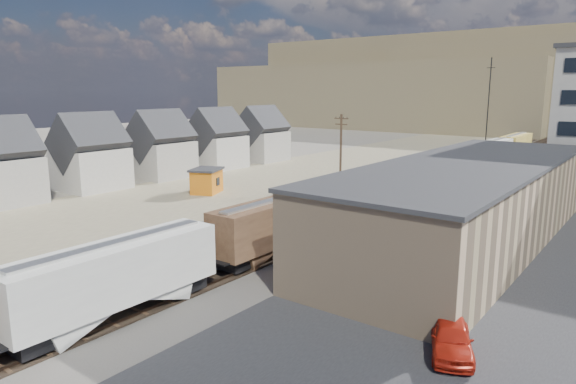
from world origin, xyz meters
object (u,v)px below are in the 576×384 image
Objects in this scene: utility_pole_north at (341,148)px; parked_car_red at (451,338)px; maintenance_shed at (207,181)px; freight_train at (399,182)px.

parked_car_red is at bearing -51.70° from utility_pole_north.
maintenance_shed is 1.08× the size of parked_car_red.
maintenance_shed is at bearing -125.03° from utility_pole_north.
maintenance_shed is (-23.20, -8.33, -1.12)m from freight_train.
maintenance_shed reaches higher than parked_car_red.
utility_pole_north is at bearing 104.49° from parked_car_red.
freight_train reaches higher than parked_car_red.
freight_train is 21.82× the size of maintenance_shed.
parked_car_red is (40.36, -21.77, -0.81)m from maintenance_shed.
freight_train is 34.70m from parked_car_red.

